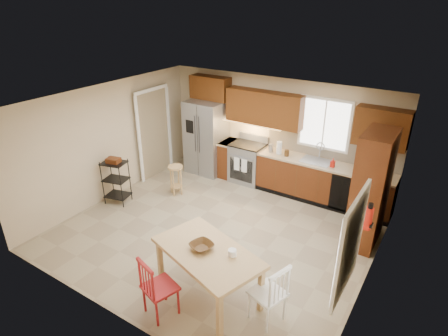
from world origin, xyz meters
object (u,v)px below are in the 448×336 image
table_jar (232,254)px  utility_cart (116,182)px  dining_table (208,273)px  table_bowl (202,249)px  soap_bottle (333,163)px  bar_stool (176,180)px  refrigerator (206,137)px  chair_red (160,286)px  range_stove (248,163)px  pantry (371,190)px  fire_extinguisher (368,218)px  chair_white (268,292)px

table_jar → utility_cart: 3.78m
dining_table → table_bowl: (-0.10, 0.00, 0.40)m
soap_bottle → table_jar: size_ratio=1.34×
bar_stool → table_jar: bearing=-47.3°
refrigerator → chair_red: bearing=-62.8°
table_jar → bar_stool: table_jar is taller
table_bowl → range_stove: bearing=109.3°
pantry → range_stove: bearing=161.7°
fire_extinguisher → dining_table: 2.51m
soap_bottle → table_jar: bearing=-94.9°
utility_cart → dining_table: bearing=-34.8°
refrigerator → dining_table: size_ratio=1.13×
soap_bottle → chair_red: bearing=-103.4°
table_bowl → bar_stool: size_ratio=0.48×
chair_red → bar_stool: 3.51m
pantry → bar_stool: 4.09m
refrigerator → soap_bottle: bearing=-0.5°
soap_bottle → table_bowl: 3.64m
soap_bottle → table_bowl: bearing=-101.9°
soap_bottle → pantry: 1.31m
fire_extinguisher → table_bowl: size_ratio=1.10×
soap_bottle → chair_red: 4.36m
dining_table → chair_white: 0.95m
refrigerator → fire_extinguisher: 4.76m
range_stove → fire_extinguisher: size_ratio=2.56×
soap_bottle → chair_white: 3.56m
range_stove → refrigerator: bearing=-177.0°
bar_stool → table_bowl: bearing=-53.7°
range_stove → chair_red: 4.41m
fire_extinguisher → table_bowl: 2.51m
refrigerator → pantry: (4.13, -0.93, 0.14)m
range_stove → fire_extinguisher: fire_extinguisher is taller
soap_bottle → chair_white: (0.30, -3.51, -0.52)m
soap_bottle → pantry: size_ratio=0.09×
soap_bottle → fire_extinguisher: size_ratio=0.53×
soap_bottle → table_bowl: (-0.75, -3.56, -0.20)m
fire_extinguisher → bar_stool: (-4.20, 0.59, -0.76)m
dining_table → table_jar: size_ratio=11.33×
dining_table → chair_white: (0.95, 0.05, 0.08)m
table_bowl → bar_stool: 3.21m
range_stove → pantry: (2.98, -0.99, 0.59)m
range_stove → utility_cart: (-1.86, -2.42, 0.03)m
pantry → table_jar: size_ratio=14.74×
table_bowl → bar_stool: table_bowl is taller
dining_table → bar_stool: (-2.40, 2.19, -0.05)m
soap_bottle → table_bowl: soap_bottle is taller
range_stove → table_jar: size_ratio=6.46×
table_jar → range_stove: bearing=116.1°
table_bowl → bar_stool: bearing=136.3°
refrigerator → table_bowl: size_ratio=5.57×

